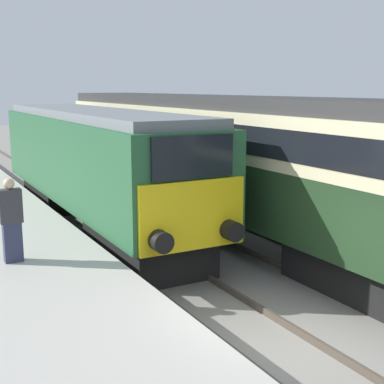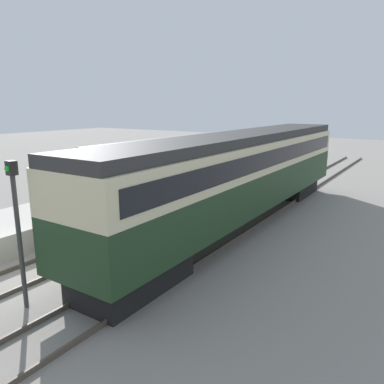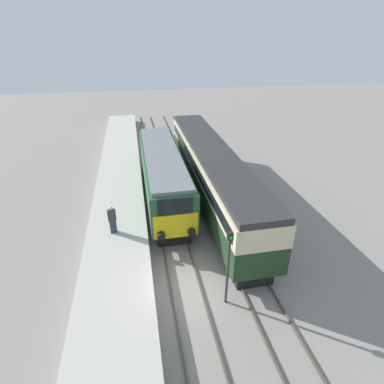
# 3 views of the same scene
# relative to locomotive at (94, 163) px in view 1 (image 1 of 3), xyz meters

# --- Properties ---
(ground_plane) EXTENTS (120.00, 120.00, 0.00)m
(ground_plane) POSITION_rel_locomotive_xyz_m (0.00, -9.48, -2.07)
(ground_plane) COLOR gray
(rails_near_track) EXTENTS (1.51, 60.00, 0.14)m
(rails_near_track) POSITION_rel_locomotive_xyz_m (0.00, -4.48, -2.00)
(rails_near_track) COLOR #4C4238
(rails_near_track) RESTS_ON ground_plane
(rails_far_track) EXTENTS (1.50, 60.00, 0.14)m
(rails_far_track) POSITION_rel_locomotive_xyz_m (3.40, -4.48, -2.00)
(rails_far_track) COLOR #4C4238
(rails_far_track) RESTS_ON ground_plane
(locomotive) EXTENTS (2.70, 13.28, 3.73)m
(locomotive) POSITION_rel_locomotive_xyz_m (0.00, 0.00, 0.00)
(locomotive) COLOR black
(locomotive) RESTS_ON ground_plane
(passenger_carriage) EXTENTS (2.75, 18.90, 4.14)m
(passenger_carriage) POSITION_rel_locomotive_xyz_m (3.40, -0.90, 0.44)
(passenger_carriage) COLOR black
(passenger_carriage) RESTS_ON ground_plane
(person_on_platform) EXTENTS (0.44, 0.26, 1.72)m
(person_on_platform) POSITION_rel_locomotive_xyz_m (-3.45, -5.12, -0.31)
(person_on_platform) COLOR #2D334C
(person_on_platform) RESTS_ON platform_left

